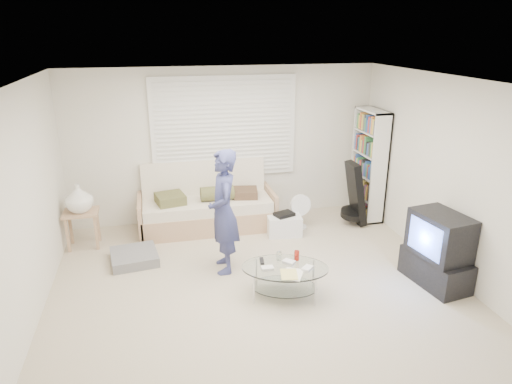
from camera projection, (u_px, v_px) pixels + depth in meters
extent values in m
plane|color=#B6A68D|center=(256.00, 283.00, 5.76)|extent=(5.00, 5.00, 0.00)
cube|color=silver|center=(224.00, 145.00, 7.40)|extent=(5.00, 0.02, 2.50)
cube|color=silver|center=(326.00, 291.00, 3.27)|extent=(5.00, 0.02, 2.50)
cube|color=silver|center=(25.00, 208.00, 4.81)|extent=(0.02, 4.50, 2.50)
cube|color=silver|center=(444.00, 175.00, 5.87)|extent=(0.02, 4.50, 2.50)
cube|color=white|center=(255.00, 81.00, 4.92)|extent=(5.00, 4.50, 0.02)
cube|color=white|center=(224.00, 127.00, 7.27)|extent=(2.32, 0.06, 1.62)
cube|color=black|center=(224.00, 127.00, 7.26)|extent=(2.20, 0.01, 1.50)
cube|color=silver|center=(225.00, 128.00, 7.24)|extent=(2.16, 0.04, 1.50)
cube|color=silver|center=(225.00, 127.00, 7.26)|extent=(2.32, 0.08, 1.62)
cube|color=tan|center=(208.00, 218.00, 7.30)|extent=(2.07, 0.83, 0.33)
cube|color=beige|center=(207.00, 204.00, 7.20)|extent=(1.99, 0.77, 0.17)
cube|color=beige|center=(204.00, 179.00, 7.42)|extent=(1.99, 0.23, 0.63)
cube|color=tan|center=(141.00, 217.00, 7.04)|extent=(0.06, 0.83, 0.58)
cube|color=tan|center=(270.00, 206.00, 7.48)|extent=(0.06, 0.83, 0.58)
cube|color=#4C4C29|center=(170.00, 199.00, 7.00)|extent=(0.49, 0.49, 0.14)
cylinder|color=#4C4C29|center=(217.00, 193.00, 7.11)|extent=(0.52, 0.23, 0.23)
cube|color=#3F2F1F|center=(246.00, 193.00, 7.29)|extent=(0.43, 0.43, 0.12)
cube|color=slate|center=(134.00, 257.00, 6.28)|extent=(0.68, 0.68, 0.14)
cube|color=tan|center=(81.00, 213.00, 6.56)|extent=(0.49, 0.39, 0.04)
cube|color=tan|center=(68.00, 235.00, 6.48)|extent=(0.04, 0.04, 0.53)
cube|color=tan|center=(96.00, 233.00, 6.56)|extent=(0.04, 0.04, 0.53)
cube|color=tan|center=(71.00, 227.00, 6.75)|extent=(0.04, 0.04, 0.53)
cube|color=tan|center=(98.00, 225.00, 6.83)|extent=(0.04, 0.04, 0.53)
imported|color=white|center=(79.00, 198.00, 6.49)|extent=(0.39, 0.39, 0.41)
cube|color=white|center=(369.00, 165.00, 7.54)|extent=(0.29, 0.77, 1.82)
cube|color=black|center=(356.00, 193.00, 7.32)|extent=(0.31, 0.37, 1.04)
cylinder|color=black|center=(352.00, 213.00, 7.42)|extent=(0.37, 0.39, 0.17)
cylinder|color=white|center=(299.00, 227.00, 7.38)|extent=(0.23, 0.23, 0.03)
cylinder|color=white|center=(300.00, 218.00, 7.33)|extent=(0.03, 0.03, 0.29)
cylinder|color=white|center=(300.00, 204.00, 7.25)|extent=(0.35, 0.15, 0.34)
cylinder|color=white|center=(300.00, 204.00, 7.25)|extent=(0.10, 0.06, 0.09)
cube|color=white|center=(284.00, 225.00, 7.09)|extent=(0.55, 0.41, 0.31)
cube|color=black|center=(284.00, 214.00, 7.03)|extent=(0.34, 0.29, 0.05)
cube|color=black|center=(435.00, 269.00, 5.71)|extent=(0.58, 0.91, 0.38)
cube|color=black|center=(440.00, 235.00, 5.55)|extent=(0.58, 0.78, 0.55)
cube|color=#6182F9|center=(425.00, 238.00, 5.47)|extent=(0.10, 0.55, 0.42)
ellipsoid|color=silver|center=(285.00, 268.00, 5.37)|extent=(1.17, 0.92, 0.02)
ellipsoid|color=silver|center=(284.00, 287.00, 5.46)|extent=(0.89, 0.70, 0.01)
cylinder|color=silver|center=(254.00, 290.00, 5.27)|extent=(0.03, 0.03, 0.35)
cylinder|color=silver|center=(315.00, 293.00, 5.23)|extent=(0.03, 0.03, 0.35)
cylinder|color=silver|center=(256.00, 273.00, 5.65)|extent=(0.03, 0.03, 0.35)
cylinder|color=silver|center=(313.00, 275.00, 5.61)|extent=(0.03, 0.03, 0.35)
cube|color=white|center=(267.00, 268.00, 5.31)|extent=(0.14, 0.10, 0.04)
cube|color=white|center=(289.00, 262.00, 5.45)|extent=(0.16, 0.17, 0.04)
cube|color=white|center=(307.00, 268.00, 5.31)|extent=(0.17, 0.16, 0.04)
cylinder|color=silver|center=(279.00, 256.00, 5.51)|extent=(0.06, 0.06, 0.11)
cylinder|color=red|center=(297.00, 255.00, 5.52)|extent=(0.06, 0.06, 0.12)
cube|color=black|center=(262.00, 261.00, 5.49)|extent=(0.07, 0.16, 0.02)
cube|color=white|center=(293.00, 274.00, 5.21)|extent=(0.31, 0.34, 0.01)
cube|color=#DACB6B|center=(289.00, 274.00, 5.19)|extent=(0.23, 0.28, 0.01)
imported|color=navy|center=(223.00, 212.00, 5.83)|extent=(0.40, 0.61, 1.64)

